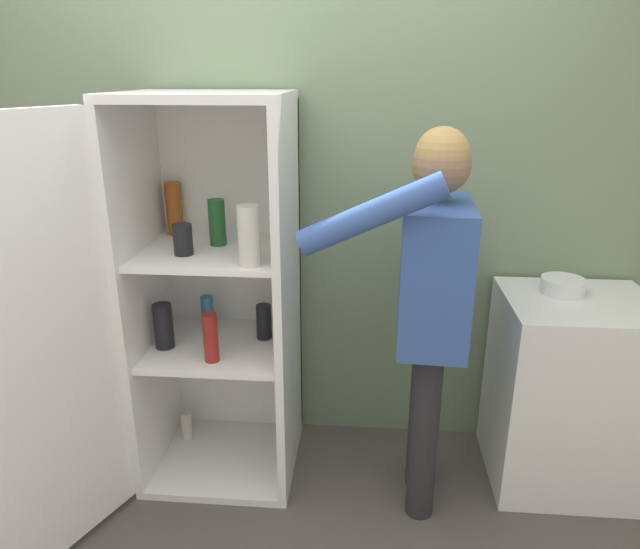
{
  "coord_description": "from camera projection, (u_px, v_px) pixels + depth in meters",
  "views": [
    {
      "loc": [
        0.4,
        -1.66,
        1.79
      ],
      "look_at": [
        0.21,
        0.62,
        0.98
      ],
      "focal_mm": 32.0,
      "sensor_mm": 36.0,
      "label": 1
    }
  ],
  "objects": [
    {
      "name": "wall_back",
      "position": [
        282.0,
        188.0,
        2.68
      ],
      "size": [
        7.0,
        0.06,
        2.55
      ],
      "color": "gray",
      "rests_on": "ground_plane"
    },
    {
      "name": "refrigerator",
      "position": [
        184.0,
        303.0,
        2.43
      ],
      "size": [
        0.98,
        1.23,
        1.72
      ],
      "color": "white",
      "rests_on": "ground_plane"
    },
    {
      "name": "person",
      "position": [
        431.0,
        285.0,
        2.22
      ],
      "size": [
        0.65,
        0.61,
        1.61
      ],
      "color": "#262628",
      "rests_on": "ground_plane"
    },
    {
      "name": "counter",
      "position": [
        567.0,
        392.0,
        2.55
      ],
      "size": [
        0.63,
        0.55,
        0.88
      ],
      "color": "white",
      "rests_on": "ground_plane"
    },
    {
      "name": "bowl",
      "position": [
        563.0,
        286.0,
        2.47
      ],
      "size": [
        0.19,
        0.19,
        0.07
      ],
      "color": "white",
      "rests_on": "counter"
    }
  ]
}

